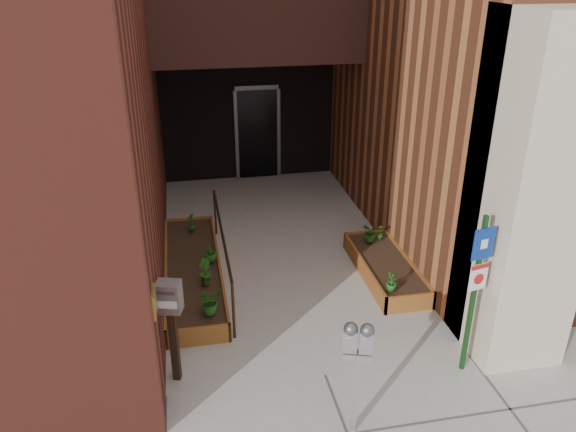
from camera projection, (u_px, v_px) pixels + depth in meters
ground at (325, 375)px, 7.17m from camera, size 80.00×80.00×0.00m
planter_left at (193, 272)px, 9.24m from camera, size 0.90×3.60×0.30m
planter_right at (385, 268)px, 9.35m from camera, size 0.80×2.20×0.30m
handrail at (222, 238)px, 9.03m from camera, size 0.04×3.34×0.90m
parking_meter at (358, 349)px, 5.88m from camera, size 0.34×0.21×1.45m
sign_post at (477, 280)px, 6.71m from camera, size 0.30×0.10×2.19m
payment_dropbox at (171, 311)px, 6.69m from camera, size 0.33×0.28×1.42m
shrub_left_a at (210, 301)px, 7.83m from camera, size 0.48×0.48×0.38m
shrub_left_b at (205, 272)px, 8.53m from camera, size 0.31×0.31×0.40m
shrub_left_c at (210, 251)px, 9.16m from camera, size 0.28×0.28×0.36m
shrub_left_d at (191, 222)px, 10.17m from camera, size 0.22×0.22×0.35m
shrub_right_a at (392, 282)px, 8.37m from camera, size 0.23×0.23×0.29m
shrub_right_b at (381, 232)px, 9.88m from camera, size 0.19×0.19×0.29m
shrub_right_c at (370, 233)px, 9.80m from camera, size 0.30×0.30×0.33m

